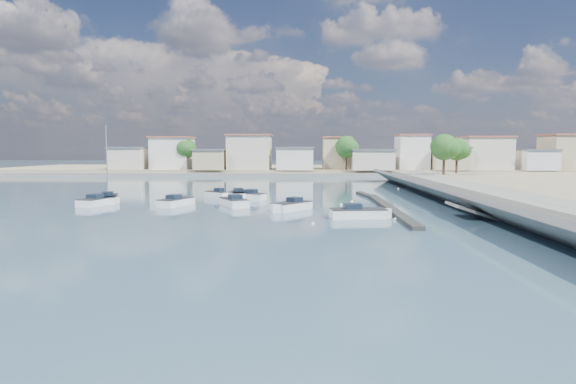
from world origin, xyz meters
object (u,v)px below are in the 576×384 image
(motorboat_d, at_px, (290,207))
(motorboat_h, at_px, (361,214))
(motorboat_c, at_px, (246,196))
(motorboat_e, at_px, (100,202))
(motorboat_a, at_px, (233,202))
(motorboat_b, at_px, (178,202))
(motorboat_f, at_px, (216,195))
(sailboat, at_px, (108,199))
(motorboat_g, at_px, (239,196))

(motorboat_d, relative_size, motorboat_h, 0.82)
(motorboat_c, distance_m, motorboat_e, 16.59)
(motorboat_a, distance_m, motorboat_c, 6.70)
(motorboat_b, relative_size, motorboat_h, 0.92)
(motorboat_f, relative_size, motorboat_h, 0.64)
(sailboat, bearing_deg, motorboat_f, 26.18)
(motorboat_d, bearing_deg, motorboat_a, 149.22)
(motorboat_a, height_order, motorboat_e, same)
(motorboat_a, relative_size, motorboat_g, 0.99)
(motorboat_a, height_order, motorboat_f, same)
(motorboat_g, bearing_deg, motorboat_d, -59.62)
(motorboat_g, bearing_deg, motorboat_b, -126.01)
(motorboat_c, distance_m, motorboat_d, 11.86)
(motorboat_g, distance_m, sailboat, 15.24)
(motorboat_h, bearing_deg, motorboat_c, 128.21)
(motorboat_c, relative_size, motorboat_d, 1.07)
(motorboat_g, height_order, motorboat_h, same)
(motorboat_d, xyz_separation_m, motorboat_g, (-6.67, 11.37, 0.00))
(motorboat_d, bearing_deg, motorboat_b, 163.47)
(motorboat_e, distance_m, sailboat, 2.64)
(motorboat_e, bearing_deg, motorboat_c, 22.41)
(motorboat_c, bearing_deg, motorboat_f, 154.07)
(motorboat_b, relative_size, sailboat, 0.57)
(motorboat_d, bearing_deg, sailboat, 162.40)
(motorboat_f, xyz_separation_m, sailboat, (-11.47, -5.64, 0.04))
(motorboat_f, height_order, sailboat, sailboat)
(motorboat_a, height_order, motorboat_h, same)
(motorboat_f, bearing_deg, motorboat_b, -106.44)
(motorboat_f, distance_m, motorboat_h, 23.77)
(motorboat_e, bearing_deg, motorboat_b, -2.86)
(motorboat_b, bearing_deg, sailboat, 160.95)
(motorboat_c, height_order, motorboat_f, same)
(motorboat_d, distance_m, motorboat_g, 13.18)
(motorboat_a, relative_size, motorboat_d, 1.15)
(sailboat, bearing_deg, motorboat_d, -17.60)
(motorboat_a, distance_m, motorboat_b, 6.02)
(motorboat_b, distance_m, motorboat_h, 20.67)
(motorboat_g, bearing_deg, motorboat_a, -86.99)
(motorboat_b, relative_size, motorboat_e, 0.88)
(motorboat_a, xyz_separation_m, motorboat_e, (-14.76, 0.35, -0.00))
(motorboat_a, distance_m, motorboat_d, 7.29)
(sailboat, bearing_deg, motorboat_e, -86.69)
(motorboat_e, xyz_separation_m, motorboat_f, (11.32, 8.28, -0.00))
(motorboat_c, height_order, motorboat_e, same)
(motorboat_b, xyz_separation_m, motorboat_c, (6.59, 6.76, 0.00))
(motorboat_b, distance_m, motorboat_f, 9.08)
(motorboat_f, bearing_deg, sailboat, -153.82)
(motorboat_a, xyz_separation_m, motorboat_b, (-6.02, -0.09, -0.00))
(motorboat_e, relative_size, sailboat, 0.64)
(motorboat_g, xyz_separation_m, motorboat_h, (13.14, -16.42, -0.00))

